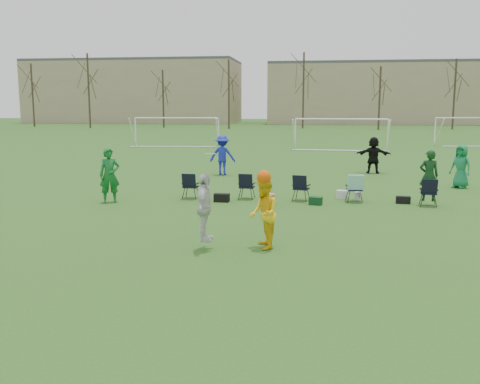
% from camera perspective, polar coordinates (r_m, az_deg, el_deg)
% --- Properties ---
extents(ground, '(260.00, 260.00, 0.00)m').
position_cam_1_polar(ground, '(12.23, -1.78, -7.25)').
color(ground, '#28571B').
rests_on(ground, ground).
extents(fielder_green_near, '(0.85, 0.73, 1.98)m').
position_cam_1_polar(fielder_green_near, '(19.74, -13.74, 1.74)').
color(fielder_green_near, '#126528').
rests_on(fielder_green_near, ground).
extents(fielder_blue, '(1.29, 0.74, 1.99)m').
position_cam_1_polar(fielder_blue, '(26.98, -1.88, 3.95)').
color(fielder_blue, '#1726B0').
rests_on(fielder_blue, ground).
extents(fielder_green_far, '(1.05, 1.04, 1.83)m').
position_cam_1_polar(fielder_green_far, '(24.51, 22.50, 2.54)').
color(fielder_green_far, '#157646').
rests_on(fielder_green_far, ground).
extents(fielder_black, '(1.80, 0.77, 1.88)m').
position_cam_1_polar(fielder_black, '(28.44, 14.04, 3.85)').
color(fielder_black, black).
rests_on(fielder_black, ground).
extents(center_contest, '(2.02, 1.30, 2.36)m').
position_cam_1_polar(center_contest, '(12.93, 0.09, -1.97)').
color(center_contest, silver).
rests_on(center_contest, ground).
extents(sideline_setup, '(9.21, 1.92, 1.94)m').
position_cam_1_polar(sideline_setup, '(19.62, 9.37, 0.60)').
color(sideline_setup, '#0F3717').
rests_on(sideline_setup, ground).
extents(goal_left, '(7.39, 0.76, 2.46)m').
position_cam_1_polar(goal_left, '(47.14, -6.78, 7.27)').
color(goal_left, white).
rests_on(goal_left, ground).
extents(goal_mid, '(7.40, 0.63, 2.46)m').
position_cam_1_polar(goal_mid, '(43.63, 10.73, 7.03)').
color(goal_mid, white).
rests_on(goal_mid, ground).
extents(goal_right, '(7.35, 1.14, 2.46)m').
position_cam_1_polar(goal_right, '(51.52, 23.97, 6.71)').
color(goal_right, white).
rests_on(goal_right, ground).
extents(tree_line, '(110.28, 3.28, 11.40)m').
position_cam_1_polar(tree_line, '(81.44, 6.91, 10.29)').
color(tree_line, '#382B21').
rests_on(tree_line, ground).
extents(building_row, '(126.00, 16.00, 13.00)m').
position_cam_1_polar(building_row, '(107.69, 10.73, 10.39)').
color(building_row, tan).
rests_on(building_row, ground).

